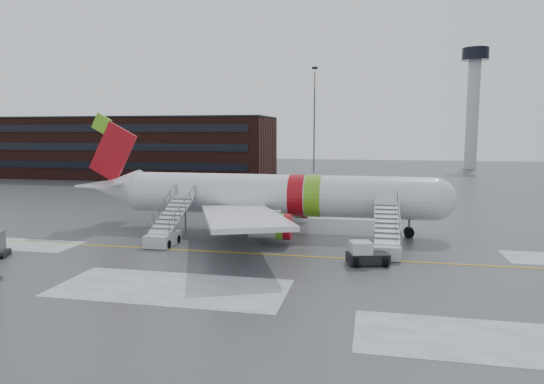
% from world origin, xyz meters
% --- Properties ---
extents(ground, '(260.00, 260.00, 0.00)m').
position_xyz_m(ground, '(0.00, 0.00, 0.00)').
color(ground, '#494C4F').
rests_on(ground, ground).
extents(airliner, '(35.03, 32.97, 11.18)m').
position_xyz_m(airliner, '(-3.99, 7.49, 3.42)').
color(airliner, silver).
rests_on(airliner, ground).
extents(airstair_fwd, '(2.05, 7.70, 3.48)m').
position_xyz_m(airstair_fwd, '(6.84, 0.95, 1.06)').
color(airstair_fwd, silver).
rests_on(airstair_fwd, ground).
extents(airstair_aft, '(2.05, 7.70, 3.48)m').
position_xyz_m(airstair_aft, '(-11.15, 0.95, 1.06)').
color(airstair_aft, silver).
rests_on(airstair_aft, ground).
extents(pushback_tug, '(3.16, 2.69, 1.63)m').
position_xyz_m(pushback_tug, '(5.30, -2.29, 0.72)').
color(pushback_tug, black).
rests_on(pushback_tug, ground).
extents(terminal_building, '(62.00, 16.11, 12.30)m').
position_xyz_m(terminal_building, '(-45.00, 54.98, 6.20)').
color(terminal_building, '#3F1E16').
rests_on(terminal_building, ground).
extents(control_tower, '(6.40, 6.40, 30.00)m').
position_xyz_m(control_tower, '(30.00, 95.00, 18.75)').
color(control_tower, '#B2B5BA').
rests_on(control_tower, ground).
extents(light_mast_far_n, '(1.20, 1.20, 24.25)m').
position_xyz_m(light_mast_far_n, '(-8.00, 78.00, 13.84)').
color(light_mast_far_n, '#595B60').
rests_on(light_mast_far_n, ground).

